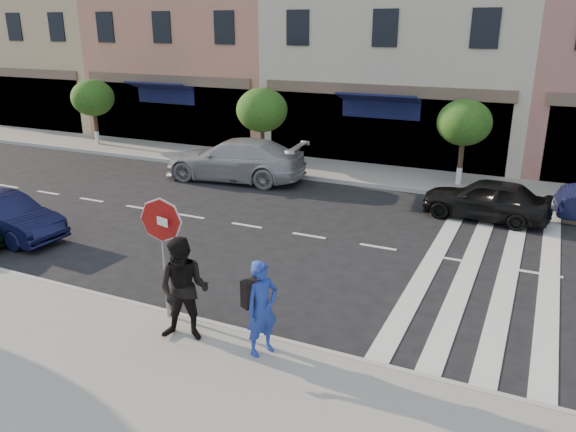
# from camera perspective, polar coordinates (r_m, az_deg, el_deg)

# --- Properties ---
(ground) EXTENTS (120.00, 120.00, 0.00)m
(ground) POSITION_cam_1_polar(r_m,az_deg,el_deg) (12.53, -5.07, -7.96)
(ground) COLOR black
(ground) RESTS_ON ground
(sidewalk_near) EXTENTS (60.00, 4.50, 0.15)m
(sidewalk_near) POSITION_cam_1_polar(r_m,az_deg,el_deg) (9.90, -16.39, -16.24)
(sidewalk_near) COLOR gray
(sidewalk_near) RESTS_ON ground
(sidewalk_far) EXTENTS (60.00, 3.00, 0.15)m
(sidewalk_far) POSITION_cam_1_polar(r_m,az_deg,el_deg) (22.11, 9.27, 4.08)
(sidewalk_far) COLOR gray
(sidewalk_far) RESTS_ON ground
(building_west_far) EXTENTS (12.00, 9.00, 12.00)m
(building_west_far) POSITION_cam_1_polar(r_m,az_deg,el_deg) (38.41, -22.30, 18.15)
(building_west_far) COLOR tan
(building_west_far) RESTS_ON ground
(building_centre) EXTENTS (11.00, 9.00, 11.00)m
(building_centre) POSITION_cam_1_polar(r_m,az_deg,el_deg) (27.33, 12.54, 18.21)
(building_centre) COLOR beige
(building_centre) RESTS_ON ground
(street_tree_wa) EXTENTS (2.00, 2.00, 3.05)m
(street_tree_wa) POSITION_cam_1_polar(r_m,az_deg,el_deg) (28.56, -19.21, 11.25)
(street_tree_wa) COLOR #473323
(street_tree_wa) RESTS_ON sidewalk_far
(street_tree_wb) EXTENTS (2.10, 2.10, 3.06)m
(street_tree_wb) POSITION_cam_1_polar(r_m,az_deg,el_deg) (23.29, -2.66, 10.67)
(street_tree_wb) COLOR #473323
(street_tree_wb) RESTS_ON sidewalk_far
(street_tree_c) EXTENTS (1.90, 1.90, 3.04)m
(street_tree_c) POSITION_cam_1_polar(r_m,az_deg,el_deg) (20.86, 17.48, 8.99)
(street_tree_c) COLOR #473323
(street_tree_c) RESTS_ON sidewalk_far
(stop_sign) EXTENTS (0.85, 0.26, 2.47)m
(stop_sign) POSITION_cam_1_polar(r_m,az_deg,el_deg) (10.82, -12.70, -1.58)
(stop_sign) COLOR gray
(stop_sign) RESTS_ON sidewalk_near
(photographer) EXTENTS (0.66, 0.75, 1.73)m
(photographer) POSITION_cam_1_polar(r_m,az_deg,el_deg) (9.79, -2.65, -9.34)
(photographer) COLOR navy
(photographer) RESTS_ON sidewalk_near
(walker) EXTENTS (1.13, 0.99, 1.97)m
(walker) POSITION_cam_1_polar(r_m,az_deg,el_deg) (10.32, -10.54, -7.38)
(walker) COLOR black
(walker) RESTS_ON sidewalk_near
(car_near_mid) EXTENTS (3.74, 1.45, 1.21)m
(car_near_mid) POSITION_cam_1_polar(r_m,az_deg,el_deg) (17.32, -26.90, -0.11)
(car_near_mid) COLOR black
(car_near_mid) RESTS_ON ground
(car_far_left) EXTENTS (5.60, 2.75, 1.57)m
(car_far_left) POSITION_cam_1_polar(r_m,az_deg,el_deg) (21.43, -5.44, 5.73)
(car_far_left) COLOR #A2A2A7
(car_far_left) RESTS_ON ground
(car_far_mid) EXTENTS (3.82, 1.75, 1.27)m
(car_far_mid) POSITION_cam_1_polar(r_m,az_deg,el_deg) (17.99, 19.46, 1.64)
(car_far_mid) COLOR black
(car_far_mid) RESTS_ON ground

